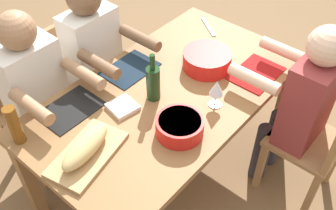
{
  "coord_description": "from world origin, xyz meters",
  "views": [
    {
      "loc": [
        -1.25,
        -1.06,
        2.2
      ],
      "look_at": [
        0.0,
        0.0,
        0.63
      ],
      "focal_mm": 41.51,
      "sensor_mm": 36.0,
      "label": 1
    }
  ],
  "objects_px": {
    "bread_loaf": "(86,147)",
    "napkin_stack": "(123,107)",
    "chair_near_right": "(321,142)",
    "beer_bottle": "(14,125)",
    "diner_far_center": "(97,56)",
    "diner_near_right": "(301,101)",
    "diner_far_left": "(39,92)",
    "serving_bowl_greens": "(180,126)",
    "chair_far_center": "(84,70)",
    "wine_glass": "(217,89)",
    "dining_table": "(168,102)",
    "serving_bowl_salad": "(207,59)",
    "cutting_board": "(87,154)",
    "chair_far_left": "(29,104)",
    "wine_bottle": "(153,82)"
  },
  "relations": [
    {
      "from": "dining_table",
      "to": "chair_far_center",
      "type": "bearing_deg",
      "value": 90.0
    },
    {
      "from": "serving_bowl_greens",
      "to": "napkin_stack",
      "type": "xyz_separation_m",
      "value": [
        -0.06,
        0.34,
        -0.04
      ]
    },
    {
      "from": "serving_bowl_greens",
      "to": "chair_far_center",
      "type": "bearing_deg",
      "value": 78.8
    },
    {
      "from": "dining_table",
      "to": "napkin_stack",
      "type": "xyz_separation_m",
      "value": [
        -0.27,
        0.09,
        0.1
      ]
    },
    {
      "from": "chair_far_left",
      "to": "cutting_board",
      "type": "bearing_deg",
      "value": -100.67
    },
    {
      "from": "serving_bowl_salad",
      "to": "wine_glass",
      "type": "bearing_deg",
      "value": -135.92
    },
    {
      "from": "diner_near_right",
      "to": "napkin_stack",
      "type": "height_order",
      "value": "diner_near_right"
    },
    {
      "from": "cutting_board",
      "to": "wine_bottle",
      "type": "xyz_separation_m",
      "value": [
        0.51,
        0.03,
        0.1
      ]
    },
    {
      "from": "bread_loaf",
      "to": "napkin_stack",
      "type": "bearing_deg",
      "value": 16.52
    },
    {
      "from": "serving_bowl_salad",
      "to": "cutting_board",
      "type": "relative_size",
      "value": 0.72
    },
    {
      "from": "diner_far_left",
      "to": "serving_bowl_greens",
      "type": "bearing_deg",
      "value": -73.59
    },
    {
      "from": "chair_near_right",
      "to": "serving_bowl_salad",
      "type": "distance_m",
      "value": 0.82
    },
    {
      "from": "diner_far_left",
      "to": "serving_bowl_greens",
      "type": "height_order",
      "value": "diner_far_left"
    },
    {
      "from": "serving_bowl_salad",
      "to": "bread_loaf",
      "type": "bearing_deg",
      "value": 178.21
    },
    {
      "from": "serving_bowl_salad",
      "to": "dining_table",
      "type": "bearing_deg",
      "value": 173.58
    },
    {
      "from": "diner_far_left",
      "to": "serving_bowl_greens",
      "type": "relative_size",
      "value": 4.94
    },
    {
      "from": "chair_near_right",
      "to": "chair_far_left",
      "type": "bearing_deg",
      "value": 120.13
    },
    {
      "from": "chair_far_center",
      "to": "serving_bowl_greens",
      "type": "distance_m",
      "value": 1.1
    },
    {
      "from": "beer_bottle",
      "to": "wine_bottle",
      "type": "bearing_deg",
      "value": -23.86
    },
    {
      "from": "chair_far_left",
      "to": "wine_bottle",
      "type": "relative_size",
      "value": 2.93
    },
    {
      "from": "serving_bowl_greens",
      "to": "wine_glass",
      "type": "height_order",
      "value": "wine_glass"
    },
    {
      "from": "serving_bowl_salad",
      "to": "chair_far_center",
      "type": "bearing_deg",
      "value": 111.17
    },
    {
      "from": "chair_far_center",
      "to": "wine_glass",
      "type": "distance_m",
      "value": 1.12
    },
    {
      "from": "diner_far_center",
      "to": "serving_bowl_greens",
      "type": "bearing_deg",
      "value": -103.54
    },
    {
      "from": "diner_near_right",
      "to": "diner_far_center",
      "type": "bearing_deg",
      "value": 110.77
    },
    {
      "from": "dining_table",
      "to": "serving_bowl_greens",
      "type": "distance_m",
      "value": 0.35
    },
    {
      "from": "chair_near_right",
      "to": "beer_bottle",
      "type": "height_order",
      "value": "beer_bottle"
    },
    {
      "from": "diner_far_center",
      "to": "wine_bottle",
      "type": "distance_m",
      "value": 0.6
    },
    {
      "from": "chair_far_center",
      "to": "diner_far_center",
      "type": "relative_size",
      "value": 0.71
    },
    {
      "from": "chair_far_center",
      "to": "serving_bowl_salad",
      "type": "bearing_deg",
      "value": -68.83
    },
    {
      "from": "serving_bowl_salad",
      "to": "beer_bottle",
      "type": "height_order",
      "value": "beer_bottle"
    },
    {
      "from": "beer_bottle",
      "to": "chair_near_right",
      "type": "bearing_deg",
      "value": -42.3
    },
    {
      "from": "diner_far_left",
      "to": "wine_glass",
      "type": "relative_size",
      "value": 7.23
    },
    {
      "from": "diner_near_right",
      "to": "napkin_stack",
      "type": "distance_m",
      "value": 1.0
    },
    {
      "from": "bread_loaf",
      "to": "beer_bottle",
      "type": "relative_size",
      "value": 1.45
    },
    {
      "from": "chair_near_right",
      "to": "napkin_stack",
      "type": "xyz_separation_m",
      "value": [
        -0.72,
        0.87,
        0.27
      ]
    },
    {
      "from": "chair_far_left",
      "to": "serving_bowl_greens",
      "type": "relative_size",
      "value": 3.5
    },
    {
      "from": "diner_near_right",
      "to": "chair_far_left",
      "type": "height_order",
      "value": "diner_near_right"
    },
    {
      "from": "diner_far_left",
      "to": "serving_bowl_greens",
      "type": "distance_m",
      "value": 0.89
    },
    {
      "from": "chair_far_left",
      "to": "diner_far_left",
      "type": "distance_m",
      "value": 0.28
    },
    {
      "from": "chair_near_right",
      "to": "chair_far_center",
      "type": "bearing_deg",
      "value": 106.18
    },
    {
      "from": "dining_table",
      "to": "diner_far_center",
      "type": "distance_m",
      "value": 0.6
    },
    {
      "from": "cutting_board",
      "to": "beer_bottle",
      "type": "height_order",
      "value": "beer_bottle"
    },
    {
      "from": "wine_glass",
      "to": "napkin_stack",
      "type": "distance_m",
      "value": 0.51
    },
    {
      "from": "diner_far_left",
      "to": "bread_loaf",
      "type": "height_order",
      "value": "diner_far_left"
    },
    {
      "from": "chair_far_center",
      "to": "serving_bowl_greens",
      "type": "xyz_separation_m",
      "value": [
        -0.2,
        -1.03,
        0.31
      ]
    },
    {
      "from": "diner_far_center",
      "to": "serving_bowl_greens",
      "type": "distance_m",
      "value": 0.88
    },
    {
      "from": "diner_far_center",
      "to": "diner_near_right",
      "type": "relative_size",
      "value": 1.0
    },
    {
      "from": "diner_far_center",
      "to": "bread_loaf",
      "type": "height_order",
      "value": "diner_far_center"
    },
    {
      "from": "wine_glass",
      "to": "chair_near_right",
      "type": "bearing_deg",
      "value": -53.87
    }
  ]
}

